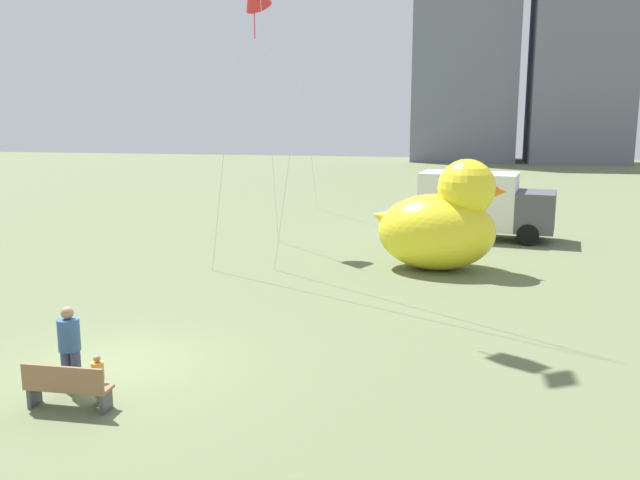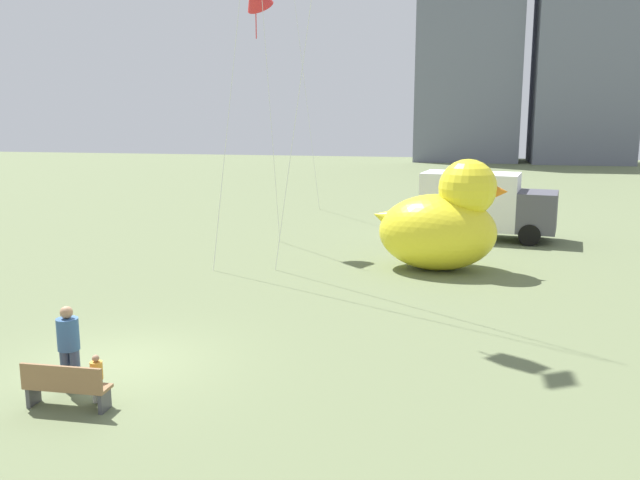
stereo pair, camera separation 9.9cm
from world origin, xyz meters
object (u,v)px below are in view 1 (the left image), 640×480
park_bench (67,386)px  giant_inflatable_duck (441,223)px  person_child (98,377)px  person_adult (70,345)px  box_truck (483,206)px

park_bench → giant_inflatable_duck: (6.55, 12.87, 1.18)m
park_bench → giant_inflatable_duck: size_ratio=0.35×
person_child → giant_inflatable_duck: bearing=63.9°
person_adult → giant_inflatable_duck: (6.94, 12.05, 0.69)m
person_adult → box_truck: 20.33m
park_bench → person_adult: size_ratio=0.94×
person_child → giant_inflatable_duck: (6.12, 12.48, 1.12)m
person_adult → person_child: bearing=-27.4°
person_adult → park_bench: bearing=-64.1°
person_adult → person_child: (0.82, -0.42, -0.43)m
park_bench → box_truck: box_truck is taller
person_adult → box_truck: bearing=64.9°
park_bench → giant_inflatable_duck: 14.48m
park_bench → person_adult: person_adult is taller
giant_inflatable_duck → person_child: bearing=-116.1°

